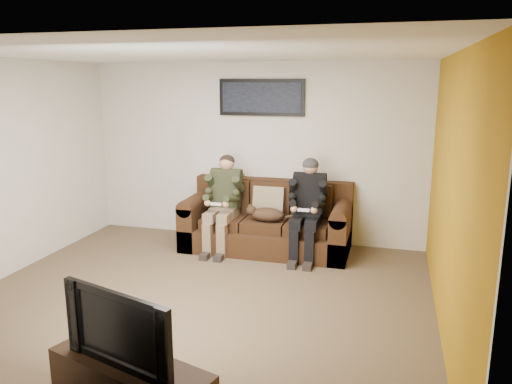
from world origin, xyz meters
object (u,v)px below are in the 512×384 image
(sofa, at_px, (268,223))
(person_left, at_px, (223,197))
(cat, at_px, (266,214))
(television, at_px, (127,325))
(framed_poster, at_px, (261,97))
(person_right, at_px, (308,202))

(sofa, xyz_separation_m, person_left, (-0.59, -0.19, 0.39))
(cat, distance_m, television, 3.54)
(sofa, relative_size, person_left, 1.75)
(person_left, relative_size, framed_poster, 1.05)
(cat, bearing_deg, framed_poster, 110.50)
(cat, bearing_deg, sofa, 98.27)
(person_right, distance_m, cat, 0.59)
(person_left, bearing_deg, person_right, 0.02)
(person_right, relative_size, television, 1.36)
(sofa, xyz_separation_m, framed_poster, (-0.20, 0.38, 1.74))
(person_left, height_order, framed_poster, framed_poster)
(sofa, distance_m, cat, 0.32)
(television, bearing_deg, person_right, 97.02)
(cat, height_order, television, television)
(sofa, bearing_deg, person_right, -17.99)
(person_left, distance_m, television, 3.63)
(person_right, bearing_deg, television, -100.26)
(framed_poster, distance_m, television, 4.40)
(cat, distance_m, framed_poster, 1.68)
(framed_poster, xyz_separation_m, television, (0.14, -4.17, -1.42))
(person_left, height_order, television, person_left)
(framed_poster, bearing_deg, television, -88.02)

